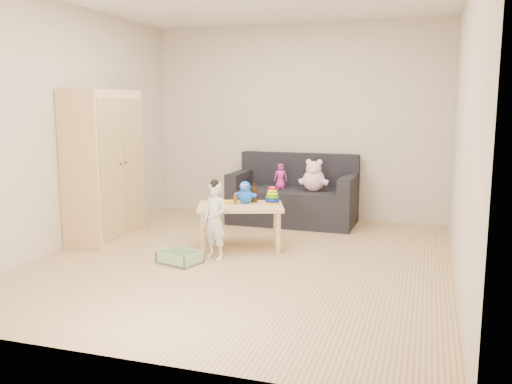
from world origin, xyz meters
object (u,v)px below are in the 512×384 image
(wardrobe, at_px, (103,167))
(toddler, at_px, (215,221))
(play_table, at_px, (241,226))
(sofa, at_px, (293,206))

(wardrobe, bearing_deg, toddler, -12.21)
(play_table, distance_m, toddler, 0.50)
(toddler, bearing_deg, sofa, 100.18)
(play_table, height_order, toddler, toddler)
(toddler, bearing_deg, play_table, 97.95)
(sofa, distance_m, toddler, 1.87)
(sofa, relative_size, toddler, 2.09)
(wardrobe, distance_m, toddler, 1.58)
(wardrobe, relative_size, play_table, 1.89)
(play_table, relative_size, toddler, 1.18)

